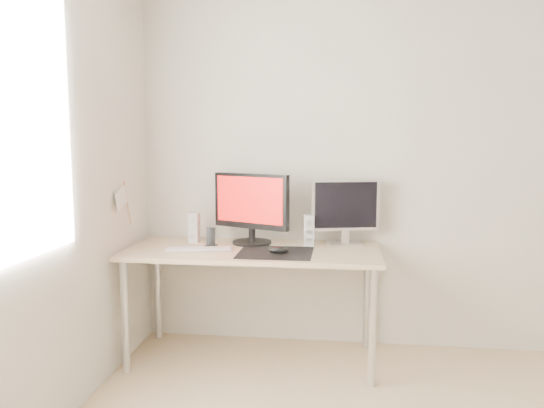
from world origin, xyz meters
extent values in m
plane|color=white|center=(0.00, 1.75, 1.25)|extent=(3.50, 0.00, 3.50)
cube|color=black|center=(-0.77, 1.27, 0.73)|extent=(0.45, 0.40, 0.00)
ellipsoid|color=black|center=(-0.75, 1.24, 0.76)|extent=(0.12, 0.07, 0.04)
cube|color=#D1B587|center=(-0.93, 1.38, 0.71)|extent=(1.60, 0.70, 0.03)
cylinder|color=silver|center=(-1.67, 1.09, 0.35)|extent=(0.05, 0.05, 0.70)
cylinder|color=silver|center=(-0.19, 1.09, 0.35)|extent=(0.05, 0.05, 0.70)
cylinder|color=silver|center=(-1.67, 1.67, 0.35)|extent=(0.05, 0.05, 0.70)
cylinder|color=silver|center=(-0.19, 1.67, 0.35)|extent=(0.05, 0.05, 0.70)
cylinder|color=black|center=(-0.96, 1.54, 0.74)|extent=(0.34, 0.34, 0.02)
cylinder|color=black|center=(-0.96, 1.54, 0.81)|extent=(0.05, 0.05, 0.12)
cube|color=black|center=(-0.96, 1.53, 1.02)|extent=(0.52, 0.26, 0.36)
cube|color=red|center=(-0.97, 1.51, 1.03)|extent=(0.46, 0.20, 0.30)
cube|color=silver|center=(-0.35, 1.59, 0.74)|extent=(0.25, 0.21, 0.01)
cube|color=silver|center=(-0.35, 1.59, 0.80)|extent=(0.06, 0.05, 0.10)
cube|color=silver|center=(-0.35, 1.59, 0.99)|extent=(0.45, 0.14, 0.34)
cube|color=black|center=(-0.35, 1.57, 0.99)|extent=(0.40, 0.10, 0.30)
cube|color=white|center=(-1.35, 1.54, 0.83)|extent=(0.06, 0.07, 0.20)
cylinder|color=silver|center=(-1.35, 1.50, 0.78)|extent=(0.04, 0.01, 0.04)
cylinder|color=silver|center=(-1.35, 1.50, 0.83)|extent=(0.04, 0.01, 0.04)
cylinder|color=#B2B1B4|center=(-1.35, 1.50, 0.89)|extent=(0.04, 0.01, 0.04)
cube|color=white|center=(-0.58, 1.52, 0.83)|extent=(0.06, 0.07, 0.20)
cylinder|color=silver|center=(-0.58, 1.48, 0.78)|extent=(0.04, 0.01, 0.04)
cylinder|color=silver|center=(-0.58, 1.48, 0.83)|extent=(0.04, 0.01, 0.04)
cylinder|color=silver|center=(-0.58, 1.48, 0.89)|extent=(0.04, 0.01, 0.04)
cube|color=#ACABAE|center=(-1.26, 1.28, 0.73)|extent=(0.44, 0.20, 0.01)
cube|color=white|center=(-1.26, 1.28, 0.74)|extent=(0.41, 0.18, 0.01)
cube|color=black|center=(-1.20, 1.39, 0.74)|extent=(0.07, 0.06, 0.02)
cube|color=black|center=(-1.20, 1.39, 0.80)|extent=(0.06, 0.03, 0.11)
cylinder|color=#A57F54|center=(-1.72, 1.30, 1.02)|extent=(0.01, 0.10, 0.29)
cube|color=white|center=(-1.72, 1.21, 1.06)|extent=(0.00, 0.19, 0.15)
camera|label=1|loc=(-0.39, -1.88, 1.42)|focal=35.00mm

